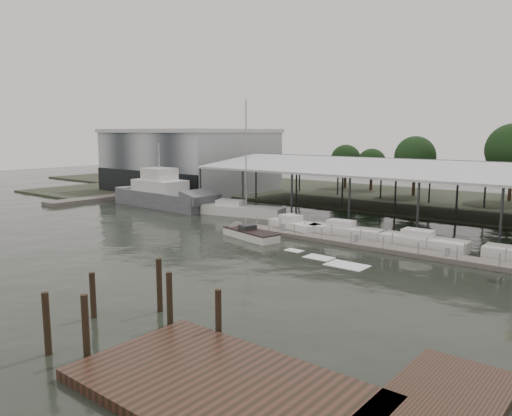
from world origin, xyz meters
The scene contains 15 objects.
ground centered at (0.00, 0.00, 0.00)m, with size 200.00×200.00×0.00m, color black.
land_strip_far centered at (0.00, 42.00, 0.10)m, with size 140.00×30.00×0.30m.
land_strip_west centered at (-40.00, 30.00, 0.10)m, with size 20.00×40.00×0.30m.
storage_warehouse centered at (-28.00, 29.94, 5.29)m, with size 24.50×20.50×10.50m.
covered_boat_shed centered at (17.00, 28.00, 6.13)m, with size 58.24×24.00×6.96m.
trawler_dock centered at (-30.00, 14.00, 0.25)m, with size 3.00×18.00×0.50m.
floating_dock centered at (15.00, 10.00, 0.20)m, with size 28.00×2.00×1.40m.
boardwalk_platform centered at (24.55, -15.27, 0.20)m, with size 15.00×12.00×0.50m.
grey_trawler centered at (-17.15, 14.88, 1.58)m, with size 16.78×5.44×8.84m.
white_sailboat centered at (-4.51, 15.90, 0.65)m, with size 10.67×4.81×13.96m.
speedboat_underway centered at (4.20, 6.64, 0.39)m, with size 17.86×5.99×2.00m.
moored_cruiser_0 centered at (6.00, 11.93, 0.61)m, with size 6.29×3.63×1.70m.
moored_cruiser_1 centered at (11.53, 12.47, 0.61)m, with size 7.25×2.81×1.70m.
moored_cruiser_2 centered at (19.05, 12.58, 0.61)m, with size 7.34×2.23×1.70m.
mooring_pilings centered at (14.36, -14.56, 1.10)m, with size 7.40×7.13×3.65m.
Camera 1 is at (34.35, -29.17, 10.02)m, focal length 35.00 mm.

